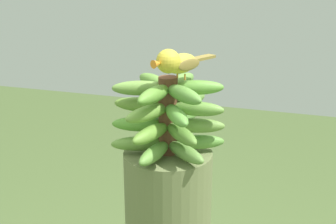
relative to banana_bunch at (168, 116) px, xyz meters
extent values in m
cylinder|color=brown|center=(0.00, 0.00, 0.00)|extent=(0.05, 0.05, 0.23)
ellipsoid|color=#669142|center=(0.05, 0.07, -0.08)|extent=(0.13, 0.15, 0.04)
ellipsoid|color=#5D953C|center=(-0.03, 0.08, -0.08)|extent=(0.10, 0.16, 0.04)
ellipsoid|color=#5C9743|center=(-0.08, 0.01, -0.08)|extent=(0.16, 0.06, 0.04)
ellipsoid|color=olive|center=(-0.05, -0.07, -0.08)|extent=(0.13, 0.15, 0.04)
ellipsoid|color=olive|center=(0.03, -0.08, -0.08)|extent=(0.10, 0.16, 0.04)
ellipsoid|color=#669840|center=(0.08, -0.01, -0.08)|extent=(0.16, 0.06, 0.04)
ellipsoid|color=#5D9D35|center=(0.02, -0.08, -0.03)|extent=(0.08, 0.16, 0.04)
ellipsoid|color=olive|center=(0.08, -0.02, -0.03)|extent=(0.16, 0.08, 0.04)
ellipsoid|color=#5E8B36|center=(0.06, 0.06, -0.03)|extent=(0.14, 0.14, 0.04)
ellipsoid|color=olive|center=(-0.02, 0.08, -0.03)|extent=(0.08, 0.16, 0.04)
ellipsoid|color=#629940|center=(-0.08, 0.02, -0.03)|extent=(0.16, 0.08, 0.04)
ellipsoid|color=#609144|center=(-0.06, -0.06, -0.03)|extent=(0.14, 0.14, 0.04)
ellipsoid|color=#5E8B43|center=(-0.07, -0.05, 0.03)|extent=(0.15, 0.12, 0.04)
ellipsoid|color=olive|center=(0.01, -0.08, 0.03)|extent=(0.05, 0.16, 0.04)
ellipsoid|color=olive|center=(0.07, -0.04, 0.03)|extent=(0.16, 0.11, 0.04)
ellipsoid|color=#609D40|center=(0.07, 0.04, 0.03)|extent=(0.15, 0.12, 0.04)
ellipsoid|color=#67963F|center=(-0.01, 0.08, 0.03)|extent=(0.05, 0.16, 0.04)
ellipsoid|color=olive|center=(-0.07, 0.03, 0.03)|extent=(0.16, 0.11, 0.04)
ellipsoid|color=#619C3B|center=(-0.03, 0.07, 0.08)|extent=(0.09, 0.16, 0.04)
ellipsoid|color=#61933E|center=(-0.08, 0.01, 0.08)|extent=(0.16, 0.07, 0.04)
ellipsoid|color=#619139|center=(-0.05, -0.06, 0.08)|extent=(0.13, 0.15, 0.04)
ellipsoid|color=olive|center=(0.03, -0.07, 0.08)|extent=(0.09, 0.16, 0.04)
ellipsoid|color=#5C9034|center=(0.08, -0.01, 0.08)|extent=(0.16, 0.07, 0.04)
ellipsoid|color=#5C913D|center=(0.05, 0.06, 0.08)|extent=(0.13, 0.15, 0.04)
cone|color=brown|center=(-0.02, 0.04, 0.03)|extent=(0.04, 0.04, 0.06)
cylinder|color=#C68933|center=(0.00, 0.03, 0.12)|extent=(0.01, 0.00, 0.02)
cylinder|color=#C68933|center=(0.02, 0.05, 0.12)|extent=(0.00, 0.01, 0.02)
ellipsoid|color=gold|center=(0.01, 0.04, 0.16)|extent=(0.12, 0.09, 0.05)
ellipsoid|color=olive|center=(-0.01, 0.02, 0.16)|extent=(0.08, 0.04, 0.03)
ellipsoid|color=olive|center=(0.02, 0.06, 0.16)|extent=(0.08, 0.04, 0.03)
cube|color=olive|center=(-0.07, 0.08, 0.16)|extent=(0.08, 0.06, 0.01)
sphere|color=gold|center=(0.05, 0.02, 0.17)|extent=(0.06, 0.06, 0.06)
sphere|color=black|center=(0.07, 0.04, 0.17)|extent=(0.01, 0.01, 0.01)
cone|color=orange|center=(0.09, 0.00, 0.17)|extent=(0.04, 0.03, 0.02)
camera|label=1|loc=(1.22, 0.39, 0.43)|focal=51.41mm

